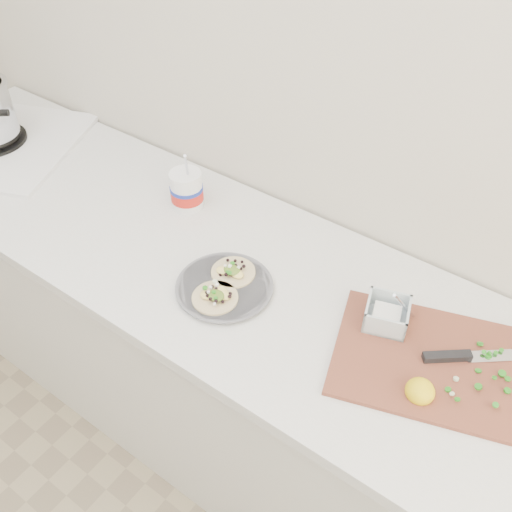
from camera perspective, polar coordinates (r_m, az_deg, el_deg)
The scene contains 4 objects.
counter at distance 1.97m, azimuth -5.49°, elevation -8.32°, with size 2.44×0.66×0.90m.
taco_plate at distance 1.49m, azimuth -3.19°, elevation -2.87°, with size 0.26×0.26×0.04m.
tub at distance 1.74m, azimuth -6.95°, elevation 6.79°, with size 0.10×0.10×0.22m.
cutboard at distance 1.40m, azimuth 17.42°, elevation -9.43°, with size 0.55×0.45×0.07m.
Camera 1 is at (0.87, 0.54, 1.98)m, focal length 40.00 mm.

